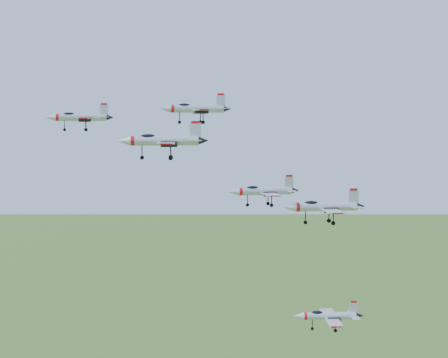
{
  "coord_description": "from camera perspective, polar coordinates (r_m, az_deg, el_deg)",
  "views": [
    {
      "loc": [
        4.45,
        -101.95,
        147.73
      ],
      "look_at": [
        3.74,
        -0.65,
        138.44
      ],
      "focal_mm": 50.0,
      "sensor_mm": 36.0,
      "label": 1
    }
  ],
  "objects": [
    {
      "name": "jet_lead",
      "position": [
        119.71,
        -13.1,
        5.53
      ],
      "size": [
        12.42,
        10.51,
        3.35
      ],
      "rotation": [
        0.0,
        0.0,
        0.25
      ],
      "color": "silver"
    },
    {
      "name": "jet_left_high",
      "position": [
        105.63,
        -2.67,
        6.45
      ],
      "size": [
        12.19,
        10.32,
        3.29
      ],
      "rotation": [
        0.0,
        0.0,
        0.25
      ],
      "color": "silver"
    },
    {
      "name": "jet_right_high",
      "position": [
        85.84,
        -5.7,
        3.53
      ],
      "size": [
        12.62,
        10.46,
        3.37
      ],
      "rotation": [
        0.0,
        0.0,
        0.09
      ],
      "color": "silver"
    },
    {
      "name": "jet_left_low",
      "position": [
        113.58,
        3.59,
        -1.09
      ],
      "size": [
        13.42,
        11.3,
        3.61
      ],
      "rotation": [
        0.0,
        0.0,
        0.21
      ],
      "color": "silver"
    },
    {
      "name": "jet_right_low",
      "position": [
        89.41,
        9.08,
        -2.5
      ],
      "size": [
        11.99,
        9.98,
        3.2
      ],
      "rotation": [
        0.0,
        0.0,
        0.12
      ],
      "color": "silver"
    },
    {
      "name": "jet_trail",
      "position": [
        106.14,
        9.46,
        -12.22
      ],
      "size": [
        11.65,
        9.58,
        3.12
      ],
      "rotation": [
        0.0,
        0.0,
        0.03
      ],
      "color": "silver"
    }
  ]
}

